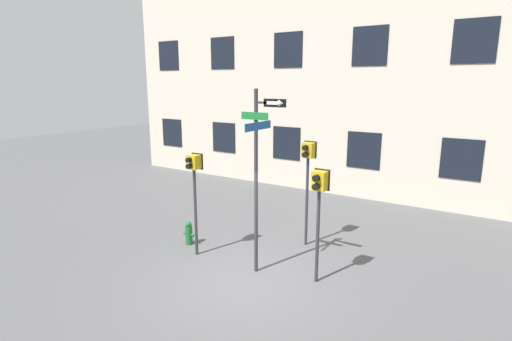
# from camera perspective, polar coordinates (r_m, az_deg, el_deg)

# --- Properties ---
(ground_plane) EXTENTS (60.00, 60.00, 0.00)m
(ground_plane) POSITION_cam_1_polar(r_m,az_deg,el_deg) (9.63, -1.55, -15.72)
(ground_plane) COLOR #515154
(building_facade) EXTENTS (24.00, 0.64, 11.73)m
(building_facade) POSITION_cam_1_polar(r_m,az_deg,el_deg) (16.29, 16.29, 16.63)
(building_facade) COLOR beige
(building_facade) RESTS_ON ground_plane
(street_sign_pole) EXTENTS (1.13, 1.07, 4.42)m
(street_sign_pole) POSITION_cam_1_polar(r_m,az_deg,el_deg) (9.25, 0.30, 0.41)
(street_sign_pole) COLOR #2D2D33
(street_sign_pole) RESTS_ON ground_plane
(pedestrian_signal_left) EXTENTS (0.37, 0.40, 2.76)m
(pedestrian_signal_left) POSITION_cam_1_polar(r_m,az_deg,el_deg) (10.46, -8.83, -0.98)
(pedestrian_signal_left) COLOR #2D2D33
(pedestrian_signal_left) RESTS_ON ground_plane
(pedestrian_signal_right) EXTENTS (0.37, 0.40, 2.67)m
(pedestrian_signal_right) POSITION_cam_1_polar(r_m,az_deg,el_deg) (9.01, 8.97, -3.47)
(pedestrian_signal_right) COLOR #2D2D33
(pedestrian_signal_right) RESTS_ON ground_plane
(pedestrian_signal_across) EXTENTS (0.37, 0.40, 2.98)m
(pedestrian_signal_across) POSITION_cam_1_polar(r_m,az_deg,el_deg) (11.05, 7.40, 0.79)
(pedestrian_signal_across) COLOR #2D2D33
(pedestrian_signal_across) RESTS_ON ground_plane
(fire_hydrant) EXTENTS (0.37, 0.21, 0.68)m
(fire_hydrant) POSITION_cam_1_polar(r_m,az_deg,el_deg) (11.71, -9.57, -8.83)
(fire_hydrant) COLOR #196028
(fire_hydrant) RESTS_ON ground_plane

